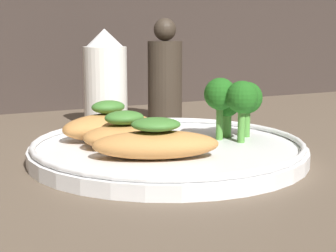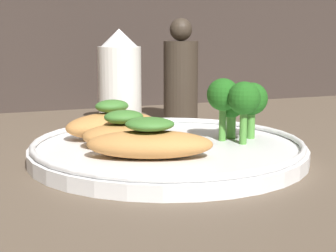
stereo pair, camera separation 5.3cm
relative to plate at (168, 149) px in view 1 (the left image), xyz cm
name	(u,v)px [view 1 (the left image)]	position (x,y,z in cm)	size (l,w,h in cm)	color
ground_plane	(168,163)	(0.00, 0.00, -1.49)	(180.00, 180.00, 1.00)	brown
plate	(168,149)	(0.00, 0.00, 0.00)	(28.41, 28.41, 2.00)	white
grilled_meat_front	(156,142)	(-3.51, -4.50, 1.92)	(12.65, 8.75, 3.79)	#BC7F42
grilled_meat_middle	(125,133)	(-4.44, 0.89, 1.87)	(8.96, 6.22, 3.76)	#BC7F42
grilled_meat_back	(109,125)	(-4.44, 5.49, 2.02)	(10.81, 6.27, 4.25)	#BC7F42
broccoli_bunch	(235,99)	(7.81, -0.54, 4.78)	(6.93, 6.21, 6.70)	#4C8E38
sauce_bottle	(105,80)	(0.59, 20.21, 5.38)	(5.93, 5.93, 13.33)	white
pepper_grinder	(165,76)	(9.67, 20.21, 5.59)	(4.96, 4.96, 14.83)	#382D23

